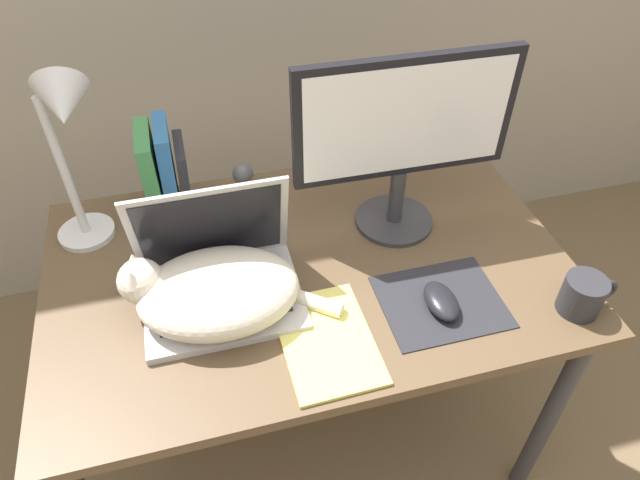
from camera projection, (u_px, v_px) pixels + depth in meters
name	position (u px, v px, depth m)	size (l,w,h in m)	color
desk	(309.00, 287.00, 1.34)	(1.16, 0.74, 0.72)	brown
laptop	(219.00, 277.00, 1.19)	(0.33, 0.25, 0.26)	#B7B7BC
cat	(213.00, 291.00, 1.14)	(0.44, 0.26, 0.14)	beige
external_monitor	(404.00, 135.00, 1.22)	(0.49, 0.19, 0.43)	#333338
mousepad	(441.00, 302.00, 1.20)	(0.25, 0.21, 0.00)	#232328
computer_mouse	(441.00, 301.00, 1.18)	(0.06, 0.11, 0.03)	black
book_row	(164.00, 173.00, 1.36)	(0.10, 0.16, 0.24)	#387A42
desk_lamp	(67.00, 135.00, 1.15)	(0.17, 0.17, 0.43)	silver
notepad	(327.00, 341.00, 1.12)	(0.18, 0.26, 0.01)	#E5DB6B
webcam	(243.00, 174.00, 1.45)	(0.05, 0.05, 0.08)	#232328
mug	(583.00, 295.00, 1.16)	(0.12, 0.09, 0.08)	#28282D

